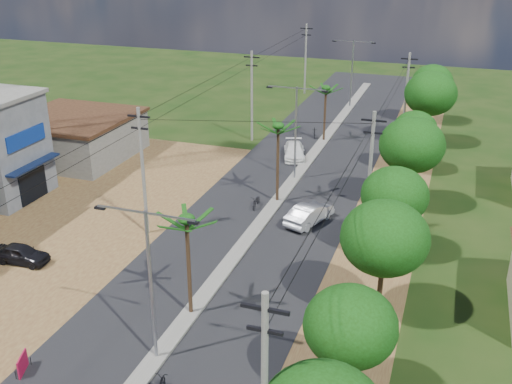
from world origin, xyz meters
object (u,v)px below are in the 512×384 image
roadside_sign (23,364)px  car_silver_mid (309,214)px  car_white_far (294,151)px  car_parked_dark (21,254)px

roadside_sign → car_silver_mid: bearing=46.3°
car_silver_mid → car_white_far: bearing=-50.6°
car_silver_mid → roadside_sign: size_ratio=3.94×
car_silver_mid → car_parked_dark: 19.51m
car_silver_mid → roadside_sign: car_silver_mid is taller
car_parked_dark → roadside_sign: car_parked_dark is taller
car_white_far → car_silver_mid: bearing=-87.1°
roadside_sign → car_white_far: bearing=63.1°
car_white_far → car_parked_dark: bearing=-131.3°
car_silver_mid → car_white_far: size_ratio=0.98×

